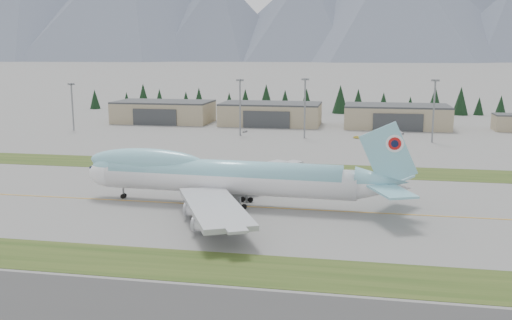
% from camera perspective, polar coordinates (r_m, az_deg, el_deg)
% --- Properties ---
extents(ground, '(7000.00, 7000.00, 0.00)m').
position_cam_1_polar(ground, '(133.09, -2.33, -4.61)').
color(ground, slate).
rests_on(ground, ground).
extents(grass_strip_near, '(400.00, 14.00, 0.08)m').
position_cam_1_polar(grass_strip_near, '(98.24, -7.34, -10.38)').
color(grass_strip_near, '#294217').
rests_on(grass_strip_near, ground).
extents(grass_strip_far, '(400.00, 18.00, 0.08)m').
position_cam_1_polar(grass_strip_far, '(176.05, 0.92, -0.79)').
color(grass_strip_far, '#294217').
rests_on(grass_strip_far, ground).
extents(taxiway_line_main, '(400.00, 0.40, 0.02)m').
position_cam_1_polar(taxiway_line_main, '(133.09, -2.33, -4.61)').
color(taxiway_line_main, orange).
rests_on(taxiway_line_main, ground).
extents(boeing_747_freighter, '(78.33, 67.87, 20.72)m').
position_cam_1_polar(boeing_747_freighter, '(132.82, -3.17, -1.62)').
color(boeing_747_freighter, white).
rests_on(boeing_747_freighter, ground).
extents(hangar_left, '(48.00, 26.60, 10.80)m').
position_cam_1_polar(hangar_left, '(293.67, -9.21, 4.80)').
color(hangar_left, tan).
rests_on(hangar_left, ground).
extents(hangar_center, '(48.00, 26.60, 10.80)m').
position_cam_1_polar(hangar_center, '(280.01, 1.48, 4.65)').
color(hangar_center, tan).
rests_on(hangar_center, ground).
extents(hangar_right, '(48.00, 26.60, 10.80)m').
position_cam_1_polar(hangar_right, '(277.06, 13.87, 4.27)').
color(hangar_right, tan).
rests_on(hangar_right, ground).
extents(control_shed, '(14.00, 12.00, 7.60)m').
position_cam_1_polar(control_shed, '(282.75, 24.05, 3.45)').
color(control_shed, tan).
rests_on(control_shed, ground).
extents(floodlight_masts, '(206.23, 9.92, 24.78)m').
position_cam_1_polar(floodlight_masts, '(237.04, 6.12, 6.18)').
color(floodlight_masts, gray).
rests_on(floodlight_masts, ground).
extents(service_vehicle_a, '(1.98, 3.42, 1.09)m').
position_cam_1_polar(service_vehicle_a, '(254.28, -1.11, 2.80)').
color(service_vehicle_a, silver).
rests_on(service_vehicle_a, ground).
extents(service_vehicle_b, '(3.52, 2.53, 1.10)m').
position_cam_1_polar(service_vehicle_b, '(239.18, 10.10, 2.13)').
color(service_vehicle_b, gold).
rests_on(service_vehicle_b, ground).
extents(service_vehicle_c, '(3.32, 5.03, 1.35)m').
position_cam_1_polar(service_vehicle_c, '(256.11, 14.21, 2.53)').
color(service_vehicle_c, silver).
rests_on(service_vehicle_c, ground).
extents(conifer_belt, '(274.15, 15.41, 16.59)m').
position_cam_1_polar(conifer_belt, '(338.58, 5.87, 5.95)').
color(conifer_belt, black).
rests_on(conifer_belt, ground).
extents(mountain_ridge_front, '(4256.25, 1163.62, 501.39)m').
position_cam_1_polar(mountain_ridge_front, '(2343.08, 7.83, 15.33)').
color(mountain_ridge_front, '#50586A').
rests_on(mountain_ridge_front, ground).
extents(mountain_ridge_rear, '(4463.86, 1025.61, 512.81)m').
position_cam_1_polar(mountain_ridge_rear, '(3032.63, 11.33, 14.61)').
color(mountain_ridge_rear, '#50586A').
rests_on(mountain_ridge_rear, ground).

